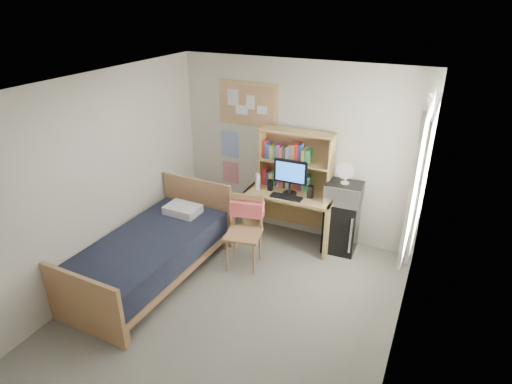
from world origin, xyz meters
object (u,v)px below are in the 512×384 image
at_px(bulletin_board, 248,104).
at_px(desk_fan, 346,173).
at_px(monitor, 290,177).
at_px(microwave, 344,193).
at_px(desk, 290,217).
at_px(bed, 151,258).
at_px(speaker_left, 270,185).
at_px(desk_chair, 244,234).
at_px(speaker_right, 310,192).
at_px(mini_fridge, 341,226).

xyz_separation_m(bulletin_board, desk_fan, (1.58, -0.26, -0.73)).
bearing_deg(monitor, microwave, 8.14).
xyz_separation_m(desk, bed, (-1.29, -1.64, -0.10)).
bearing_deg(desk, speaker_left, -168.69).
relative_size(desk, monitor, 2.50).
height_order(speaker_left, desk_fan, desk_fan).
relative_size(microwave, desk_fan, 1.67).
height_order(desk, desk_chair, desk_chair).
distance_m(bed, monitor, 2.17).
bearing_deg(bed, desk_chair, 40.20).
height_order(monitor, speaker_right, monitor).
bearing_deg(speaker_right, desk_fan, 13.44).
relative_size(speaker_right, desk_fan, 0.62).
relative_size(monitor, microwave, 1.05).
height_order(desk, desk_fan, desk_fan).
height_order(desk, mini_fridge, desk).
height_order(speaker_left, speaker_right, speaker_right).
height_order(mini_fridge, microwave, microwave).
bearing_deg(desk, mini_fridge, 5.12).
height_order(microwave, desk_fan, desk_fan).
bearing_deg(bulletin_board, monitor, -24.57).
relative_size(bulletin_board, desk_fan, 3.22).
relative_size(speaker_left, microwave, 0.33).
distance_m(monitor, microwave, 0.77).
height_order(bulletin_board, speaker_left, bulletin_board).
relative_size(mini_fridge, monitor, 1.51).
distance_m(mini_fridge, speaker_right, 0.68).
bearing_deg(microwave, desk_chair, -141.47).
relative_size(desk, desk_chair, 1.29).
height_order(mini_fridge, speaker_right, speaker_right).
distance_m(bulletin_board, speaker_left, 1.24).
distance_m(desk, desk_chair, 0.94).
distance_m(mini_fridge, speaker_left, 1.16).
bearing_deg(microwave, mini_fridge, 90.00).
xyz_separation_m(microwave, desk_fan, (0.00, 0.00, 0.29)).
distance_m(monitor, speaker_right, 0.34).
distance_m(desk, speaker_right, 0.58).
distance_m(speaker_left, speaker_right, 0.60).
xyz_separation_m(speaker_right, desk_fan, (0.45, 0.11, 0.31)).
xyz_separation_m(bed, desk_fan, (2.04, 1.70, 0.90)).
bearing_deg(mini_fridge, desk_fan, -90.00).
distance_m(bulletin_board, monitor, 1.27).
xyz_separation_m(desk, microwave, (0.75, 0.06, 0.51)).
bearing_deg(mini_fridge, speaker_left, -174.70).
distance_m(desk_chair, mini_fridge, 1.44).
relative_size(bed, speaker_right, 11.99).
height_order(mini_fridge, monitor, monitor).
xyz_separation_m(bulletin_board, speaker_right, (1.13, -0.38, -1.04)).
relative_size(speaker_right, microwave, 0.37).
relative_size(mini_fridge, speaker_left, 4.77).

